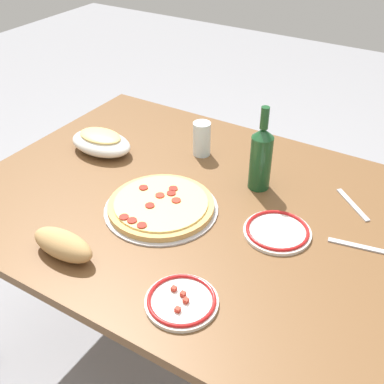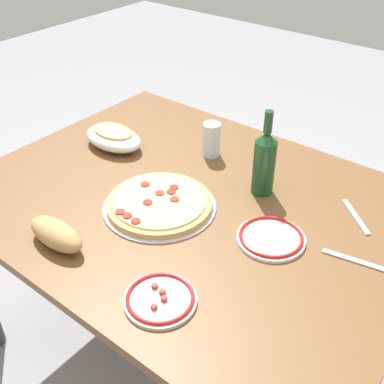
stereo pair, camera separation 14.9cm
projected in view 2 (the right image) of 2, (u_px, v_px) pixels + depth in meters
The scene contains 11 objects.
ground_plane at pixel (192, 347), 1.93m from camera, with size 8.00×8.00×0.00m, color gray.
dining_table at pixel (192, 225), 1.57m from camera, with size 1.40×1.06×0.73m.
pepperoni_pizza at pixel (159, 204), 1.47m from camera, with size 0.35×0.35×0.03m.
baked_pasta_dish at pixel (113, 137), 1.76m from camera, with size 0.24×0.15×0.08m.
wine_bottle at pixel (264, 161), 1.48m from camera, with size 0.07×0.07×0.28m.
water_glass at pixel (211, 140), 1.70m from camera, with size 0.06×0.06×0.12m, color silver.
side_plate_near at pixel (160, 299), 1.16m from camera, with size 0.18×0.18×0.02m.
side_plate_far at pixel (271, 238), 1.35m from camera, with size 0.19×0.19×0.02m.
bread_loaf at pixel (56, 234), 1.31m from camera, with size 0.19×0.08×0.07m, color tan.
fork_left at pixel (356, 217), 1.43m from camera, with size 0.17×0.02×0.01m, color #B7B7BC.
fork_right at pixel (354, 260), 1.28m from camera, with size 0.17×0.02×0.01m, color #B7B7BC.
Camera 2 is at (0.76, -0.96, 1.62)m, focal length 44.95 mm.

